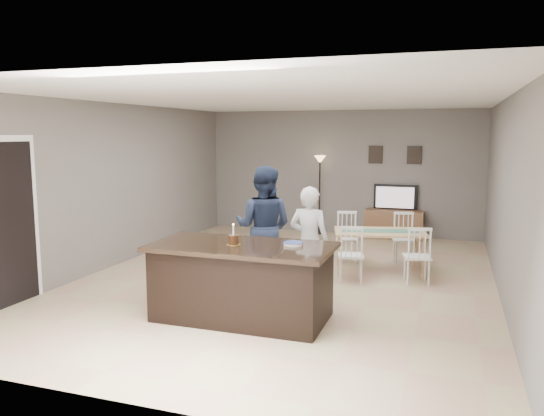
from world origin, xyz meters
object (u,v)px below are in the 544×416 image
(tv_console, at_px, (394,224))
(floor_lamp, at_px, (320,173))
(television, at_px, (395,197))
(plate_stack, at_px, (293,244))
(man, at_px, (264,227))
(birthday_cake, at_px, (233,240))
(kitchen_island, at_px, (242,281))
(woman, at_px, (309,242))
(dining_table, at_px, (380,238))

(tv_console, relative_size, floor_lamp, 0.70)
(television, xyz_separation_m, plate_stack, (-0.62, -5.47, 0.06))
(plate_stack, xyz_separation_m, floor_lamp, (-1.01, 5.42, 0.42))
(tv_console, xyz_separation_m, floor_lamp, (-1.62, 0.02, 1.04))
(man, bearing_deg, tv_console, -110.69)
(tv_console, xyz_separation_m, birthday_cake, (-1.29, -5.60, 0.66))
(television, xyz_separation_m, birthday_cake, (-1.29, -5.67, 0.10))
(plate_stack, height_order, floor_lamp, floor_lamp)
(floor_lamp, bearing_deg, kitchen_island, -85.67)
(man, distance_m, floor_lamp, 4.27)
(woman, xyz_separation_m, birthday_cake, (-0.64, -1.09, 0.20))
(tv_console, distance_m, television, 0.57)
(kitchen_island, xyz_separation_m, plate_stack, (0.58, 0.17, 0.46))
(kitchen_island, distance_m, man, 1.43)
(television, distance_m, floor_lamp, 1.69)
(dining_table, bearing_deg, floor_lamp, 106.95)
(tv_console, relative_size, dining_table, 0.65)
(plate_stack, height_order, dining_table, plate_stack)
(television, bearing_deg, birthday_cake, 77.14)
(tv_console, relative_size, television, 1.31)
(birthday_cake, bearing_deg, man, 94.83)
(tv_console, relative_size, plate_stack, 5.12)
(plate_stack, bearing_deg, birthday_cake, -163.97)
(kitchen_island, bearing_deg, floor_lamp, 94.33)
(kitchen_island, xyz_separation_m, tv_console, (1.20, 5.57, -0.15))
(tv_console, height_order, floor_lamp, floor_lamp)
(dining_table, relative_size, floor_lamp, 1.08)
(tv_console, relative_size, man, 0.69)
(television, distance_m, birthday_cake, 5.82)
(television, distance_m, dining_table, 2.94)
(television, distance_m, woman, 4.63)
(television, xyz_separation_m, woman, (-0.66, -4.58, -0.11))
(woman, height_order, floor_lamp, floor_lamp)
(kitchen_island, bearing_deg, man, 98.87)
(kitchen_island, height_order, tv_console, kitchen_island)
(television, distance_m, man, 4.52)
(man, xyz_separation_m, plate_stack, (0.80, -1.18, 0.04))
(kitchen_island, relative_size, plate_stack, 9.17)
(floor_lamp, bearing_deg, plate_stack, -79.47)
(television, bearing_deg, man, 71.80)
(man, bearing_deg, television, -110.41)
(birthday_cake, xyz_separation_m, floor_lamp, (-0.33, 5.62, 0.38))
(plate_stack, bearing_deg, woman, 92.62)
(birthday_cake, bearing_deg, plate_stack, 16.03)
(man, bearing_deg, plate_stack, 121.67)
(tv_console, xyz_separation_m, woman, (-0.66, -4.51, 0.46))
(man, height_order, birthday_cake, man)
(tv_console, xyz_separation_m, television, (0.00, 0.07, 0.56))
(birthday_cake, height_order, dining_table, birthday_cake)
(kitchen_island, distance_m, dining_table, 3.00)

